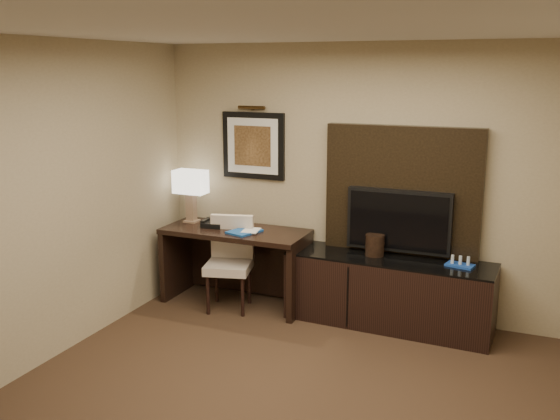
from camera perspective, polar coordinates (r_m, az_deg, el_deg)
The scene contains 16 objects.
ceiling at distance 3.77m, azimuth -0.68°, elevation 16.59°, with size 4.50×5.00×0.01m, color silver.
wall_back at distance 6.24m, azimuth 8.55°, elevation 2.55°, with size 4.50×0.01×2.70m, color tan.
wall_left at distance 5.22m, azimuth -23.94°, elevation -0.47°, with size 0.01×5.00×2.70m, color tan.
desk at distance 6.62m, azimuth -4.05°, elevation -5.17°, with size 1.51×0.65×0.81m, color black.
credenza at distance 6.16m, azimuth 9.86°, elevation -7.37°, with size 1.97×0.55×0.68m, color black.
tv_wall_panel at distance 6.13m, azimuth 11.10°, elevation 1.51°, with size 1.50×0.12×1.30m, color black.
tv at distance 6.09m, azimuth 10.81°, elevation -0.97°, with size 1.00×0.08×0.60m, color black.
artwork at distance 6.61m, azimuth -2.44°, elevation 5.90°, with size 0.70×0.04×0.70m, color black.
picture_light at distance 6.54m, azimuth -2.62°, elevation 9.34°, with size 0.04×0.04×0.30m, color #3B2812.
desk_chair at distance 6.45m, azimuth -4.72°, elevation -5.11°, with size 0.45×0.52×0.93m, color beige, non-canonical shape.
table_lamp at distance 6.80m, azimuth -8.15°, elevation 1.29°, with size 0.36×0.20×0.58m, color #92745B, non-canonical shape.
desk_phone at distance 6.62m, azimuth -6.12°, elevation -1.06°, with size 0.22×0.20×0.11m, color black, non-canonical shape.
blue_folder at distance 6.37m, azimuth -3.29°, elevation -1.98°, with size 0.24×0.32×0.02m, color #164893.
book at distance 6.39m, azimuth -3.41°, elevation -0.99°, with size 0.17×0.02×0.23m, color tan.
ice_bucket at distance 6.09m, azimuth 8.66°, elevation -3.19°, with size 0.19×0.19×0.21m, color black.
minibar_tray at distance 5.94m, azimuth 16.15°, elevation -4.56°, with size 0.25×0.15×0.09m, color #1841A1, non-canonical shape.
Camera 1 is at (1.50, -3.45, 2.46)m, focal length 40.00 mm.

